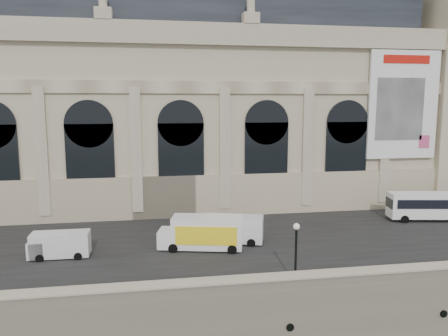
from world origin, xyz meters
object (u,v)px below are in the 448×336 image
at_px(bus_right, 437,205).
at_px(lamp_right, 296,254).
at_px(box_truck, 203,233).
at_px(van_b, 57,245).
at_px(van_c, 230,229).

bearing_deg(bus_right, lamp_right, -146.71).
bearing_deg(box_truck, van_b, -179.41).
relative_size(van_c, box_truck, 0.78).
distance_m(bus_right, box_truck, 27.84).
xyz_separation_m(bus_right, van_b, (-40.01, -5.35, -0.66)).
distance_m(van_b, box_truck, 12.67).
bearing_deg(van_b, lamp_right, -25.44).
relative_size(bus_right, box_truck, 1.40).
bearing_deg(van_b, van_c, 6.05).
xyz_separation_m(bus_right, van_c, (-24.55, -3.71, -0.48)).
bearing_deg(van_c, box_truck, -151.66).
distance_m(van_b, van_c, 15.54).
height_order(bus_right, van_c, bus_right).
xyz_separation_m(box_truck, lamp_right, (5.81, -8.92, 0.78)).
relative_size(bus_right, van_c, 1.80).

